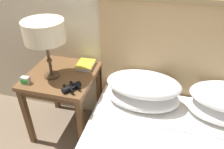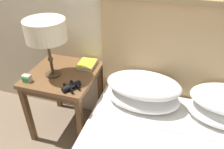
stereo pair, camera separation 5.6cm
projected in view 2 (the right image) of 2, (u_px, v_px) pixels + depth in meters
nightstand at (64, 81)px, 1.96m from camera, size 0.58×0.58×0.66m
table_lamp at (46, 31)px, 1.67m from camera, size 0.32×0.32×0.49m
book_on_nightstand at (87, 64)px, 2.00m from camera, size 0.16×0.20×0.04m
binoculars_pair at (71, 86)px, 1.71m from camera, size 0.16×0.16×0.05m
alarm_clock at (27, 78)px, 1.79m from camera, size 0.07×0.05×0.06m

